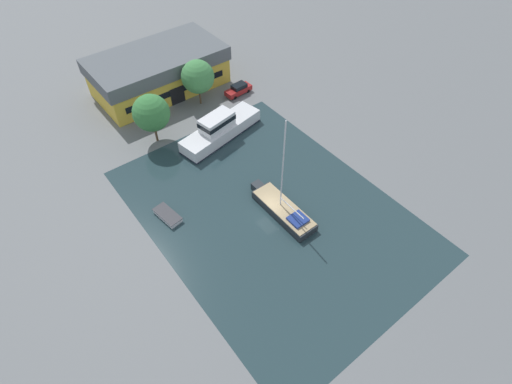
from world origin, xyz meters
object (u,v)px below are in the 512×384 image
object	(u,v)px
warehouse_building	(159,71)
sailboat_moored	(283,209)
quay_tree_by_water	(151,113)
motor_cruiser	(220,129)
quay_tree_near_building	(198,77)
parked_car	(239,89)
small_dinghy	(168,215)

from	to	relation	value
warehouse_building	sailboat_moored	xyz separation A→B (m)	(-1.59, -32.54, -2.47)
quay_tree_by_water	motor_cruiser	world-z (taller)	quay_tree_by_water
warehouse_building	quay_tree_by_water	size ratio (longest dim) A/B	2.86
motor_cruiser	warehouse_building	bearing A→B (deg)	-8.75
quay_tree_by_water	motor_cruiser	bearing A→B (deg)	-32.99
quay_tree_near_building	parked_car	size ratio (longest dim) A/B	1.56
warehouse_building	quay_tree_by_water	world-z (taller)	quay_tree_by_water
sailboat_moored	warehouse_building	bearing A→B (deg)	86.82
quay_tree_by_water	motor_cruiser	distance (m)	9.56
warehouse_building	sailboat_moored	bearing A→B (deg)	-93.18
quay_tree_near_building	quay_tree_by_water	distance (m)	10.45
quay_tree_by_water	warehouse_building	bearing A→B (deg)	58.57
quay_tree_by_water	sailboat_moored	distance (m)	22.17
small_dinghy	motor_cruiser	bearing A→B (deg)	23.94
warehouse_building	quay_tree_near_building	world-z (taller)	quay_tree_near_building
motor_cruiser	quay_tree_near_building	bearing A→B (deg)	-24.83
parked_car	quay_tree_by_water	bearing A→B (deg)	94.06
quay_tree_near_building	small_dinghy	world-z (taller)	quay_tree_near_building
small_dinghy	parked_car	bearing A→B (deg)	27.26
warehouse_building	quay_tree_by_water	xyz separation A→B (m)	(-6.98, -11.42, 1.59)
warehouse_building	small_dinghy	xyz separation A→B (m)	(-12.76, -24.71, -2.82)
quay_tree_near_building	quay_tree_by_water	size ratio (longest dim) A/B	0.99
motor_cruiser	small_dinghy	xyz separation A→B (m)	(-13.30, -8.40, -1.11)
parked_car	small_dinghy	world-z (taller)	parked_car
motor_cruiser	small_dinghy	distance (m)	15.77
quay_tree_by_water	parked_car	bearing A→B (deg)	8.16
motor_cruiser	small_dinghy	size ratio (longest dim) A/B	3.41
quay_tree_near_building	quay_tree_by_water	xyz separation A→B (m)	(-9.72, -3.83, 0.02)
quay_tree_by_water	parked_car	xyz separation A→B (m)	(15.98, 2.29, -3.88)
warehouse_building	quay_tree_near_building	distance (m)	8.22
quay_tree_by_water	sailboat_moored	size ratio (longest dim) A/B	0.54
warehouse_building	quay_tree_by_water	distance (m)	13.48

